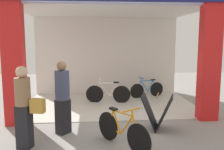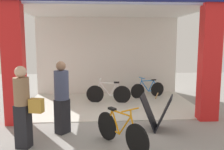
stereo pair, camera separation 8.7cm
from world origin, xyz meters
The scene contains 8 objects.
ground_plane centered at (0.00, 0.00, 0.00)m, with size 19.34×19.34×0.00m, color gray.
shop_facade centered at (0.00, 1.85, 2.04)m, with size 5.87×3.92×3.78m.
bicycle_inside_0 centered at (1.50, 2.74, 0.31)m, with size 1.37×0.52×0.79m.
bicycle_inside_1 centered at (-0.04, 2.02, 0.34)m, with size 1.55×0.43×0.86m.
bicycle_parked_0 centered at (0.00, -1.60, 0.35)m, with size 0.92×1.35×0.88m.
sandwich_board_sign centered at (0.98, -0.67, 0.44)m, with size 0.90×0.80×0.88m.
pedestrian_0 centered at (-1.96, -1.49, 0.87)m, with size 0.64×0.38×1.69m.
pedestrian_1 centered at (-1.29, -0.72, 0.89)m, with size 0.48×0.48×1.72m.
Camera 2 is at (-0.50, -6.45, 2.20)m, focal length 39.66 mm.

